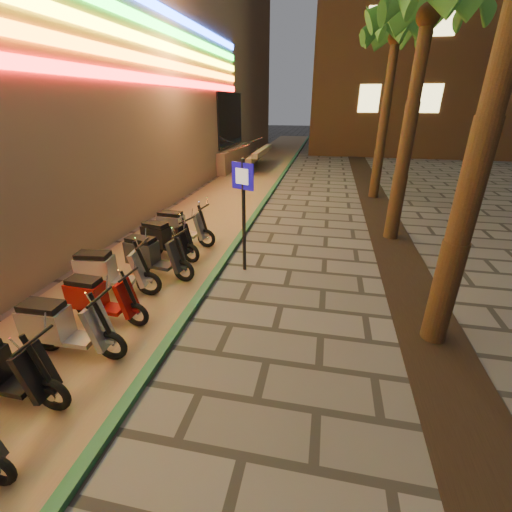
% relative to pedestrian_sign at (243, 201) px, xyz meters
% --- Properties ---
extents(ground, '(120.00, 120.00, 0.00)m').
position_rel_pedestrian_sign_xyz_m(ground, '(0.29, -3.97, -1.74)').
color(ground, '#474442').
rests_on(ground, ground).
extents(parking_strip, '(3.40, 60.00, 0.01)m').
position_rel_pedestrian_sign_xyz_m(parking_strip, '(-2.31, 6.03, -1.73)').
color(parking_strip, '#8C7251').
rests_on(parking_strip, ground).
extents(green_curb, '(0.18, 60.00, 0.10)m').
position_rel_pedestrian_sign_xyz_m(green_curb, '(-0.61, 6.03, -1.69)').
color(green_curb, '#225C37').
rests_on(green_curb, ground).
extents(planting_strip, '(1.20, 40.00, 0.02)m').
position_rel_pedestrian_sign_xyz_m(planting_strip, '(3.89, 1.03, -1.73)').
color(planting_strip, black).
rests_on(planting_strip, ground).
extents(palm_c, '(2.97, 3.02, 6.91)m').
position_rel_pedestrian_sign_xyz_m(palm_c, '(3.89, 3.03, 3.99)').
color(palm_c, '#472D19').
rests_on(palm_c, ground).
extents(palm_d, '(2.97, 3.02, 7.16)m').
position_rel_pedestrian_sign_xyz_m(palm_d, '(3.89, 8.03, 4.21)').
color(palm_d, '#472D19').
rests_on(palm_d, ground).
extents(pedestrian_sign, '(0.55, 0.28, 2.69)m').
position_rel_pedestrian_sign_xyz_m(pedestrian_sign, '(0.00, 0.00, 0.00)').
color(pedestrian_sign, black).
rests_on(pedestrian_sign, ground).
extents(scooter_5, '(1.73, 0.61, 1.23)m').
position_rel_pedestrian_sign_xyz_m(scooter_5, '(-2.14, -3.62, -1.21)').
color(scooter_5, black).
rests_on(scooter_5, ground).
extents(scooter_6, '(1.60, 0.56, 1.13)m').
position_rel_pedestrian_sign_xyz_m(scooter_6, '(-2.15, -2.66, -1.25)').
color(scooter_6, black).
rests_on(scooter_6, ground).
extents(scooter_7, '(1.79, 0.70, 1.26)m').
position_rel_pedestrian_sign_xyz_m(scooter_7, '(-2.54, -1.73, -1.19)').
color(scooter_7, black).
rests_on(scooter_7, ground).
extents(scooter_8, '(1.75, 0.71, 1.23)m').
position_rel_pedestrian_sign_xyz_m(scooter_8, '(-2.04, -0.76, -1.20)').
color(scooter_8, black).
rests_on(scooter_8, ground).
extents(scooter_9, '(1.71, 0.84, 1.21)m').
position_rel_pedestrian_sign_xyz_m(scooter_9, '(-2.23, 0.31, -1.21)').
color(scooter_9, black).
rests_on(scooter_9, ground).
extents(scooter_10, '(1.76, 0.66, 1.24)m').
position_rel_pedestrian_sign_xyz_m(scooter_10, '(-2.21, 1.25, -1.20)').
color(scooter_10, black).
rests_on(scooter_10, ground).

